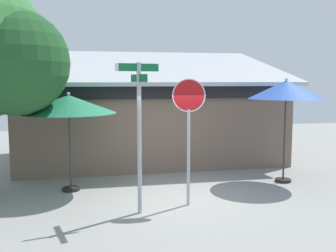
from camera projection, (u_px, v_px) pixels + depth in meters
ground_plane at (177, 198)px, 9.63m from camera, size 28.00×28.00×0.10m
cafe_building at (148, 117)px, 14.19m from camera, size 9.16×5.53×4.00m
street_sign_post at (139, 123)px, 8.21m from camera, size 0.92×0.86×3.19m
stop_sign at (189, 119)px, 8.75m from camera, size 0.72×0.19×2.87m
patio_umbrella_forest_green_left at (69, 105)px, 9.88m from camera, size 2.40×2.40×2.53m
patio_umbrella_royal_blue_center at (286, 90)px, 10.72m from camera, size 2.05×2.05×2.89m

